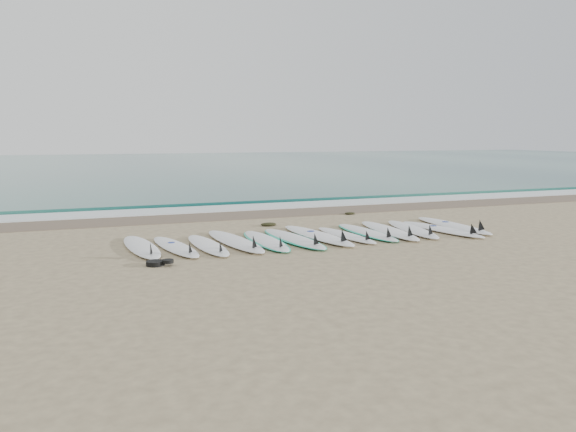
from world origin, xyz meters
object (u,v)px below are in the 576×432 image
object	(u,v)px
surfboard_12	(454,225)
surfboard_0	(142,247)
leash_coil	(158,263)
surfboard_6	(319,235)

from	to	relation	value
surfboard_12	surfboard_0	bearing A→B (deg)	-178.89
surfboard_12	leash_coil	bearing A→B (deg)	-167.21
surfboard_0	leash_coil	distance (m)	1.51
leash_coil	surfboard_6	bearing A→B (deg)	21.04
surfboard_0	leash_coil	size ratio (longest dim) A/B	5.74
surfboard_6	leash_coil	size ratio (longest dim) A/B	6.39
surfboard_6	surfboard_12	distance (m)	3.64
surfboard_0	surfboard_6	size ratio (longest dim) A/B	0.90
surfboard_6	surfboard_0	bearing A→B (deg)	172.56
surfboard_0	leash_coil	xyz separation A→B (m)	(0.10, -1.51, -0.01)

